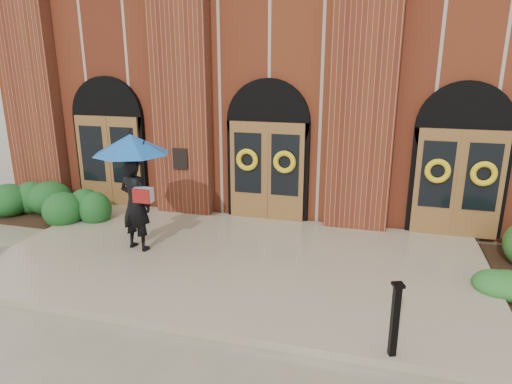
% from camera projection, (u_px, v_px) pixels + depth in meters
% --- Properties ---
extents(ground, '(90.00, 90.00, 0.00)m').
position_uv_depth(ground, '(235.00, 268.00, 9.41)').
color(ground, gray).
rests_on(ground, ground).
extents(landing, '(10.00, 5.30, 0.15)m').
position_uv_depth(landing, '(237.00, 261.00, 9.53)').
color(landing, gray).
rests_on(landing, ground).
extents(church_building, '(16.20, 12.53, 7.00)m').
position_uv_depth(church_building, '(307.00, 77.00, 16.55)').
color(church_building, '#632A15').
rests_on(church_building, ground).
extents(man_with_umbrella, '(1.91, 1.91, 2.52)m').
position_uv_depth(man_with_umbrella, '(133.00, 170.00, 9.50)').
color(man_with_umbrella, black).
rests_on(man_with_umbrella, landing).
extents(metal_post, '(0.19, 0.19, 1.11)m').
position_uv_depth(metal_post, '(395.00, 318.00, 6.26)').
color(metal_post, black).
rests_on(metal_post, landing).
extents(hedge_wall_left, '(3.30, 1.32, 0.85)m').
position_uv_depth(hedge_wall_left, '(57.00, 204.00, 12.15)').
color(hedge_wall_left, '#184A1B').
rests_on(hedge_wall_left, ground).
extents(hedge_front_right, '(1.24, 1.07, 0.44)m').
position_uv_depth(hedge_front_right, '(509.00, 290.00, 8.07)').
color(hedge_front_right, '#256223').
rests_on(hedge_front_right, ground).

